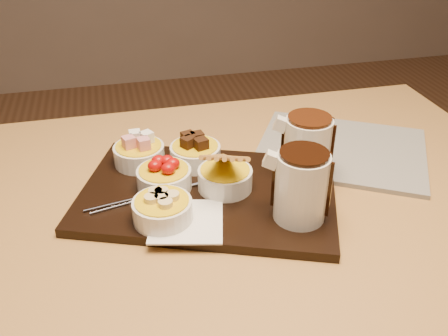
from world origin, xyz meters
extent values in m
cube|color=#A97B3E|center=(0.00, 0.00, 0.73)|extent=(1.20, 0.80, 0.04)
cylinder|color=#A97B3E|center=(-0.54, 0.34, 0.35)|extent=(0.06, 0.06, 0.71)
cylinder|color=#A97B3E|center=(0.54, 0.34, 0.35)|extent=(0.06, 0.06, 0.71)
cube|color=black|center=(-0.05, -0.01, 0.76)|extent=(0.54, 0.45, 0.02)
cube|color=white|center=(-0.11, -0.10, 0.77)|extent=(0.14, 0.14, 0.00)
cylinder|color=silver|center=(-0.17, 0.11, 0.79)|extent=(0.10, 0.10, 0.04)
cylinder|color=silver|center=(-0.06, 0.09, 0.79)|extent=(0.10, 0.10, 0.04)
cylinder|color=silver|center=(-0.13, 0.01, 0.79)|extent=(0.10, 0.10, 0.04)
cylinder|color=silver|center=(-0.02, -0.01, 0.79)|extent=(0.10, 0.10, 0.04)
cylinder|color=silver|center=(-0.15, -0.08, 0.79)|extent=(0.10, 0.10, 0.04)
cylinder|color=silver|center=(0.08, -0.13, 0.83)|extent=(0.11, 0.11, 0.12)
cylinder|color=silver|center=(0.14, -0.01, 0.83)|extent=(0.11, 0.11, 0.12)
cube|color=beige|center=(0.26, 0.09, 0.76)|extent=(0.44, 0.41, 0.01)
camera|label=1|loc=(-0.20, -0.76, 1.28)|focal=40.00mm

